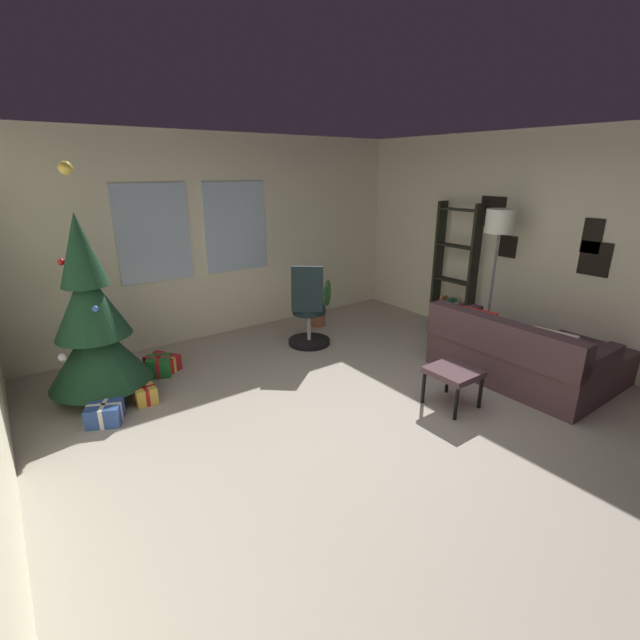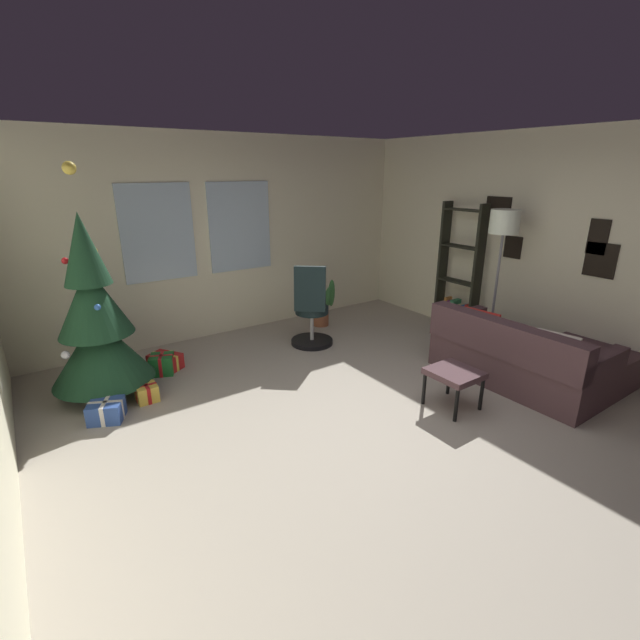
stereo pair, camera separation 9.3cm
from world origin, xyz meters
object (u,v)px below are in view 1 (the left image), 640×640
gift_box_blue (105,413)px  couch (532,357)px  holiday_tree (93,325)px  gift_box_gold (145,395)px  gift_box_red (163,363)px  office_chair (308,315)px  potted_plant (321,307)px  gift_box_green (159,366)px  bookshelf (455,276)px  footstool (453,374)px  floor_lamp (499,233)px

gift_box_blue → couch: bearing=-24.3°
holiday_tree → gift_box_gold: 0.86m
holiday_tree → gift_box_gold: (0.30, -0.40, -0.69)m
couch → gift_box_red: couch is taller
office_chair → potted_plant: (0.64, 0.61, -0.16)m
gift_box_gold → office_chair: size_ratio=0.20×
gift_box_red → potted_plant: bearing=5.5°
gift_box_red → potted_plant: potted_plant is taller
couch → gift_box_gold: 4.16m
holiday_tree → gift_box_blue: (-0.11, -0.56, -0.68)m
gift_box_blue → gift_box_green: bearing=44.9°
office_chair → bookshelf: 2.17m
holiday_tree → gift_box_red: (0.69, 0.26, -0.69)m
gift_box_green → potted_plant: 2.56m
couch → office_chair: (-1.43, 2.28, 0.16)m
gift_box_blue → bookshelf: size_ratio=0.21×
footstool → gift_box_green: bearing=131.4°
couch → footstool: size_ratio=3.85×
footstool → holiday_tree: 3.59m
gift_box_green → floor_lamp: bearing=-25.7°
gift_box_green → floor_lamp: 4.29m
office_chair → floor_lamp: size_ratio=0.61×
holiday_tree → potted_plant: holiday_tree is taller
floor_lamp → holiday_tree: bearing=159.6°
gift_box_green → office_chair: bearing=-8.3°
footstool → bookshelf: (1.77, 1.42, 0.47)m
couch → gift_box_blue: couch is taller
gift_box_green → footstool: bearing=-48.6°
couch → gift_box_blue: size_ratio=4.64×
bookshelf → floor_lamp: 1.07m
gift_box_blue → office_chair: bearing=9.8°
couch → holiday_tree: (-3.95, 2.40, 0.51)m
gift_box_gold → gift_box_blue: gift_box_blue is taller
bookshelf → floor_lamp: bookshelf is taller
gift_box_red → gift_box_gold: size_ratio=1.97×
couch → holiday_tree: size_ratio=0.76×
gift_box_red → gift_box_green: size_ratio=1.29×
gift_box_red → holiday_tree: bearing=-159.3°
gift_box_green → office_chair: size_ratio=0.30×
couch → gift_box_gold: couch is taller
bookshelf → floor_lamp: size_ratio=1.02×
holiday_tree → potted_plant: (3.16, 0.50, -0.51)m
footstool → gift_box_green: size_ratio=1.37×
footstool → bookshelf: bearing=38.6°
potted_plant → gift_box_blue: bearing=-162.0°
couch → gift_box_green: 4.20m
office_chair → floor_lamp: 2.55m
floor_lamp → potted_plant: floor_lamp is taller
gift_box_red → floor_lamp: floor_lamp is taller
office_chair → gift_box_green: bearing=171.7°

